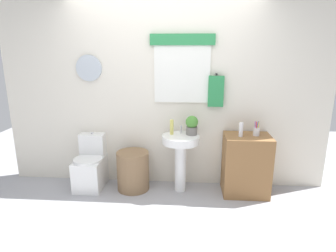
{
  "coord_description": "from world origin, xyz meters",
  "views": [
    {
      "loc": [
        0.35,
        -2.67,
        1.84
      ],
      "look_at": [
        0.08,
        0.8,
        0.91
      ],
      "focal_mm": 30.44,
      "sensor_mm": 36.0,
      "label": 1
    }
  ],
  "objects_px": {
    "potted_plant": "(192,125)",
    "toothbrush_cup": "(256,131)",
    "wooden_cabinet": "(246,165)",
    "soap_bottle": "(172,127)",
    "toilet": "(91,167)",
    "laundry_hamper": "(133,171)",
    "lotion_bottle": "(241,130)",
    "pedestal_sink": "(181,150)"
  },
  "relations": [
    {
      "from": "toilet",
      "to": "soap_bottle",
      "type": "distance_m",
      "value": 1.26
    },
    {
      "from": "soap_bottle",
      "to": "toothbrush_cup",
      "type": "height_order",
      "value": "toothbrush_cup"
    },
    {
      "from": "pedestal_sink",
      "to": "wooden_cabinet",
      "type": "relative_size",
      "value": 0.98
    },
    {
      "from": "toilet",
      "to": "pedestal_sink",
      "type": "relative_size",
      "value": 0.95
    },
    {
      "from": "wooden_cabinet",
      "to": "lotion_bottle",
      "type": "height_order",
      "value": "lotion_bottle"
    },
    {
      "from": "pedestal_sink",
      "to": "lotion_bottle",
      "type": "relative_size",
      "value": 4.3
    },
    {
      "from": "pedestal_sink",
      "to": "lotion_bottle",
      "type": "xyz_separation_m",
      "value": [
        0.75,
        -0.04,
        0.31
      ]
    },
    {
      "from": "pedestal_sink",
      "to": "soap_bottle",
      "type": "height_order",
      "value": "soap_bottle"
    },
    {
      "from": "wooden_cabinet",
      "to": "toothbrush_cup",
      "type": "xyz_separation_m",
      "value": [
        0.1,
        0.02,
        0.45
      ]
    },
    {
      "from": "toothbrush_cup",
      "to": "potted_plant",
      "type": "bearing_deg",
      "value": 177.19
    },
    {
      "from": "pedestal_sink",
      "to": "toothbrush_cup",
      "type": "relative_size",
      "value": 4.19
    },
    {
      "from": "toilet",
      "to": "lotion_bottle",
      "type": "bearing_deg",
      "value": -2.02
    },
    {
      "from": "laundry_hamper",
      "to": "wooden_cabinet",
      "type": "xyz_separation_m",
      "value": [
        1.49,
        0.0,
        0.13
      ]
    },
    {
      "from": "toilet",
      "to": "soap_bottle",
      "type": "bearing_deg",
      "value": 1.03
    },
    {
      "from": "potted_plant",
      "to": "lotion_bottle",
      "type": "xyz_separation_m",
      "value": [
        0.61,
        -0.1,
        -0.02
      ]
    },
    {
      "from": "toilet",
      "to": "laundry_hamper",
      "type": "xyz_separation_m",
      "value": [
        0.59,
        -0.03,
        -0.02
      ]
    },
    {
      "from": "pedestal_sink",
      "to": "potted_plant",
      "type": "xyz_separation_m",
      "value": [
        0.14,
        0.06,
        0.33
      ]
    },
    {
      "from": "soap_bottle",
      "to": "lotion_bottle",
      "type": "relative_size",
      "value": 1.08
    },
    {
      "from": "laundry_hamper",
      "to": "lotion_bottle",
      "type": "distance_m",
      "value": 1.52
    },
    {
      "from": "wooden_cabinet",
      "to": "pedestal_sink",
      "type": "bearing_deg",
      "value": 180.0
    },
    {
      "from": "laundry_hamper",
      "to": "soap_bottle",
      "type": "xyz_separation_m",
      "value": [
        0.52,
        0.05,
        0.61
      ]
    },
    {
      "from": "toilet",
      "to": "lotion_bottle",
      "type": "relative_size",
      "value": 4.1
    },
    {
      "from": "potted_plant",
      "to": "toothbrush_cup",
      "type": "relative_size",
      "value": 1.35
    },
    {
      "from": "laundry_hamper",
      "to": "pedestal_sink",
      "type": "bearing_deg",
      "value": 0.0
    },
    {
      "from": "potted_plant",
      "to": "lotion_bottle",
      "type": "relative_size",
      "value": 1.39
    },
    {
      "from": "laundry_hamper",
      "to": "soap_bottle",
      "type": "relative_size",
      "value": 2.71
    },
    {
      "from": "lotion_bottle",
      "to": "toothbrush_cup",
      "type": "height_order",
      "value": "toothbrush_cup"
    },
    {
      "from": "soap_bottle",
      "to": "toilet",
      "type": "bearing_deg",
      "value": -178.97
    },
    {
      "from": "laundry_hamper",
      "to": "toothbrush_cup",
      "type": "distance_m",
      "value": 1.7
    },
    {
      "from": "toilet",
      "to": "toothbrush_cup",
      "type": "relative_size",
      "value": 4.0
    },
    {
      "from": "toilet",
      "to": "lotion_bottle",
      "type": "height_order",
      "value": "lotion_bottle"
    },
    {
      "from": "toilet",
      "to": "toothbrush_cup",
      "type": "xyz_separation_m",
      "value": [
        2.19,
        -0.01,
        0.56
      ]
    },
    {
      "from": "wooden_cabinet",
      "to": "soap_bottle",
      "type": "height_order",
      "value": "soap_bottle"
    },
    {
      "from": "soap_bottle",
      "to": "potted_plant",
      "type": "bearing_deg",
      "value": 2.2
    },
    {
      "from": "toilet",
      "to": "toothbrush_cup",
      "type": "height_order",
      "value": "toothbrush_cup"
    },
    {
      "from": "soap_bottle",
      "to": "potted_plant",
      "type": "relative_size",
      "value": 0.78
    },
    {
      "from": "lotion_bottle",
      "to": "pedestal_sink",
      "type": "bearing_deg",
      "value": 176.96
    },
    {
      "from": "laundry_hamper",
      "to": "wooden_cabinet",
      "type": "height_order",
      "value": "wooden_cabinet"
    },
    {
      "from": "laundry_hamper",
      "to": "toothbrush_cup",
      "type": "bearing_deg",
      "value": 0.71
    },
    {
      "from": "toilet",
      "to": "soap_bottle",
      "type": "xyz_separation_m",
      "value": [
        1.11,
        0.02,
        0.59
      ]
    },
    {
      "from": "pedestal_sink",
      "to": "toothbrush_cup",
      "type": "distance_m",
      "value": 1.0
    },
    {
      "from": "soap_bottle",
      "to": "toothbrush_cup",
      "type": "bearing_deg",
      "value": -1.6
    }
  ]
}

